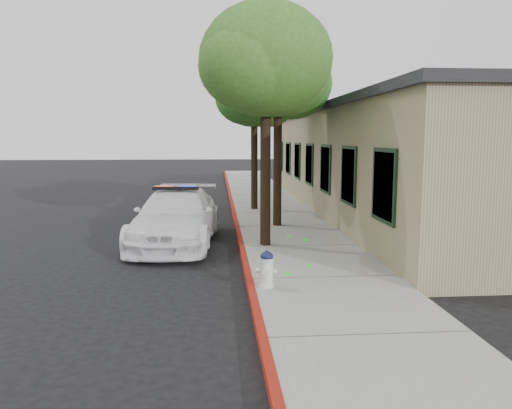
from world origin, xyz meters
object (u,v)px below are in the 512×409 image
object	(u,v)px
clapboard_building	(403,161)
fire_hydrant	(267,269)
street_tree_far	(255,97)
street_tree_mid	(278,78)
police_car	(177,217)
street_tree_near	(266,65)

from	to	relation	value
clapboard_building	fire_hydrant	xyz separation A→B (m)	(-6.34, -9.58, -1.62)
street_tree_far	clapboard_building	bearing A→B (deg)	-9.33
street_tree_mid	clapboard_building	bearing A→B (deg)	28.15
clapboard_building	street_tree_mid	distance (m)	6.62
police_car	street_tree_near	distance (m)	4.89
clapboard_building	street_tree_near	bearing A→B (deg)	-135.84
street_tree_mid	fire_hydrant	bearing A→B (deg)	-98.81
clapboard_building	street_tree_mid	world-z (taller)	street_tree_mid
police_car	street_tree_far	distance (m)	7.42
street_tree_mid	street_tree_near	bearing A→B (deg)	-103.04
fire_hydrant	street_tree_mid	bearing A→B (deg)	95.53
clapboard_building	street_tree_mid	bearing A→B (deg)	-151.85
street_tree_near	street_tree_far	distance (m)	6.76
fire_hydrant	street_tree_far	xyz separation A→B (m)	(0.60, 10.52, 4.12)
fire_hydrant	street_tree_near	distance (m)	5.78
clapboard_building	police_car	xyz separation A→B (m)	(-8.44, -4.80, -1.35)
street_tree_mid	street_tree_far	xyz separation A→B (m)	(-0.44, 3.77, -0.29)
street_tree_near	clapboard_building	bearing A→B (deg)	44.16
fire_hydrant	street_tree_mid	world-z (taller)	street_tree_mid
police_car	street_tree_far	bearing A→B (deg)	69.43
police_car	street_tree_mid	size ratio (longest dim) A/B	0.87
clapboard_building	street_tree_far	bearing A→B (deg)	170.67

